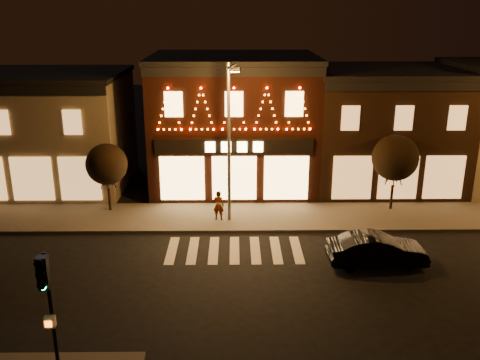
{
  "coord_description": "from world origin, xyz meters",
  "views": [
    {
      "loc": [
        0.0,
        -19.0,
        11.17
      ],
      "look_at": [
        0.26,
        4.0,
        3.55
      ],
      "focal_mm": 39.52,
      "sensor_mm": 36.0,
      "label": 1
    }
  ],
  "objects_px": {
    "traffic_signal_near": "(47,296)",
    "pedestrian": "(219,205)",
    "dark_sedan": "(377,250)",
    "streetlamp_mid": "(230,132)"
  },
  "relations": [
    {
      "from": "traffic_signal_near",
      "to": "pedestrian",
      "type": "bearing_deg",
      "value": 68.05
    },
    {
      "from": "streetlamp_mid",
      "to": "pedestrian",
      "type": "xyz_separation_m",
      "value": [
        -0.63,
        0.25,
        -4.1
      ]
    },
    {
      "from": "dark_sedan",
      "to": "traffic_signal_near",
      "type": "bearing_deg",
      "value": 122.77
    },
    {
      "from": "traffic_signal_near",
      "to": "streetlamp_mid",
      "type": "xyz_separation_m",
      "value": [
        5.13,
        12.9,
        1.78
      ]
    },
    {
      "from": "traffic_signal_near",
      "to": "dark_sedan",
      "type": "bearing_deg",
      "value": 31.56
    },
    {
      "from": "traffic_signal_near",
      "to": "pedestrian",
      "type": "distance_m",
      "value": 14.09
    },
    {
      "from": "streetlamp_mid",
      "to": "traffic_signal_near",
      "type": "bearing_deg",
      "value": -100.54
    },
    {
      "from": "streetlamp_mid",
      "to": "pedestrian",
      "type": "height_order",
      "value": "streetlamp_mid"
    },
    {
      "from": "dark_sedan",
      "to": "pedestrian",
      "type": "relative_size",
      "value": 2.71
    },
    {
      "from": "traffic_signal_near",
      "to": "dark_sedan",
      "type": "relative_size",
      "value": 1.01
    }
  ]
}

